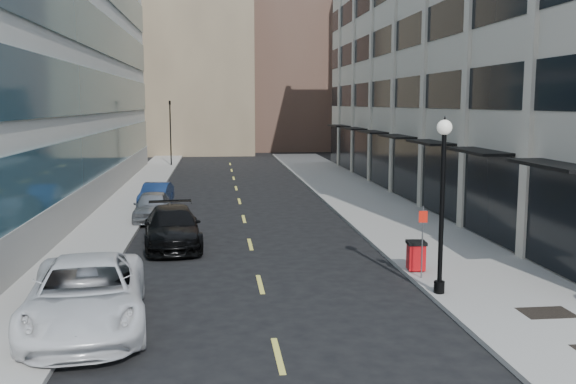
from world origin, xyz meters
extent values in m
cube|color=gray|center=(7.50, 20.00, 0.07)|extent=(5.00, 80.00, 0.15)
cube|color=gray|center=(-6.50, 20.00, 0.07)|extent=(3.00, 80.00, 0.15)
cube|color=#B9B09D|center=(17.00, 27.00, 9.00)|extent=(14.00, 46.00, 18.00)
cube|color=black|center=(10.02, 27.00, 2.00)|extent=(0.18, 46.00, 3.60)
cube|color=black|center=(10.03, 27.00, 6.50)|extent=(0.12, 46.00, 1.80)
cube|color=black|center=(10.03, 27.00, 10.00)|extent=(0.12, 46.00, 1.80)
cube|color=#B9B09D|center=(10.00, 10.00, 9.00)|extent=(0.35, 0.60, 18.00)
cube|color=#B9B09D|center=(10.00, 16.00, 9.00)|extent=(0.35, 0.60, 18.00)
cube|color=#B9B09D|center=(10.00, 22.00, 9.00)|extent=(0.35, 0.60, 18.00)
cube|color=#B9B09D|center=(10.00, 28.00, 9.00)|extent=(0.35, 0.60, 18.00)
cube|color=#B9B09D|center=(10.00, 34.00, 9.00)|extent=(0.35, 0.60, 18.00)
cube|color=#B9B09D|center=(10.00, 40.00, 9.00)|extent=(0.35, 0.60, 18.00)
cube|color=#B9B09D|center=(10.00, 46.00, 9.00)|extent=(0.35, 0.60, 18.00)
cube|color=black|center=(9.35, 7.00, 3.90)|extent=(1.30, 4.00, 0.12)
cube|color=black|center=(9.35, 13.00, 3.90)|extent=(1.30, 4.00, 0.12)
cube|color=black|center=(9.35, 19.00, 3.90)|extent=(1.30, 4.00, 0.12)
cube|color=black|center=(9.35, 25.00, 3.90)|extent=(1.30, 4.00, 0.12)
cube|color=black|center=(9.35, 31.00, 3.90)|extent=(1.30, 4.00, 0.12)
cube|color=black|center=(9.35, 37.00, 3.90)|extent=(1.30, 4.00, 0.12)
cube|color=black|center=(9.35, 43.00, 3.90)|extent=(1.30, 4.00, 0.12)
cube|color=gray|center=(-7.96, 27.00, 0.90)|extent=(0.20, 46.00, 1.80)
cube|color=#295160|center=(-7.97, 27.00, 3.00)|extent=(0.14, 45.60, 2.40)
cube|color=#295160|center=(-7.97, 27.00, 6.50)|extent=(0.14, 45.60, 2.40)
cube|color=#295160|center=(-7.97, 27.00, 10.00)|extent=(0.14, 45.60, 2.40)
cube|color=#8B795B|center=(-4.00, 68.00, 14.00)|extent=(14.00, 18.00, 28.00)
cube|color=brown|center=(8.00, 72.00, 17.00)|extent=(12.00, 16.00, 34.00)
cube|color=#8B795B|center=(-14.00, 78.00, 11.00)|extent=(12.00, 14.00, 22.00)
cube|color=#B9B09D|center=(18.00, 66.00, 10.00)|extent=(10.00, 14.00, 20.00)
cube|color=black|center=(7.60, 3.80, 0.15)|extent=(1.40, 1.00, 0.01)
cube|color=#D8CC4C|center=(0.00, 2.00, 0.01)|extent=(0.15, 2.20, 0.01)
cube|color=#D8CC4C|center=(0.00, 8.00, 0.01)|extent=(0.15, 2.20, 0.01)
cube|color=#D8CC4C|center=(0.00, 14.00, 0.01)|extent=(0.15, 2.20, 0.01)
cube|color=#D8CC4C|center=(0.00, 20.00, 0.01)|extent=(0.15, 2.20, 0.01)
cube|color=#D8CC4C|center=(0.00, 26.00, 0.01)|extent=(0.15, 2.20, 0.01)
cube|color=#D8CC4C|center=(0.00, 32.00, 0.01)|extent=(0.15, 2.20, 0.01)
cube|color=#D8CC4C|center=(0.00, 38.00, 0.01)|extent=(0.15, 2.20, 0.01)
cube|color=#D8CC4C|center=(0.00, 44.00, 0.01)|extent=(0.15, 2.20, 0.01)
cube|color=#D8CC4C|center=(0.00, 50.00, 0.01)|extent=(0.15, 2.20, 0.01)
cylinder|color=black|center=(-5.50, 48.00, 3.00)|extent=(0.12, 0.12, 6.00)
imported|color=black|center=(-5.50, 48.00, 5.99)|extent=(0.66, 0.66, 1.98)
imported|color=silver|center=(-4.80, 4.42, 0.90)|extent=(3.71, 6.76, 1.80)
imported|color=black|center=(-3.20, 14.00, 0.80)|extent=(2.76, 5.71, 1.60)
imported|color=gray|center=(-4.57, 20.02, 0.73)|extent=(1.77, 4.32, 1.47)
imported|color=navy|center=(-4.80, 24.55, 0.67)|extent=(1.81, 4.19, 1.34)
cube|color=#B30B10|center=(5.40, 8.56, 0.65)|extent=(0.61, 0.61, 0.91)
cube|color=black|center=(5.40, 8.56, 1.13)|extent=(0.69, 0.69, 0.11)
cylinder|color=black|center=(5.22, 8.86, 0.25)|extent=(0.05, 0.20, 0.20)
cylinder|color=black|center=(5.58, 8.86, 0.25)|extent=(0.05, 0.20, 0.20)
cylinder|color=black|center=(5.30, 5.94, 0.33)|extent=(0.32, 0.32, 0.36)
cylinder|color=black|center=(5.30, 5.94, 2.68)|extent=(0.14, 0.14, 4.66)
sphere|color=silver|center=(5.30, 5.94, 5.16)|extent=(0.45, 0.45, 0.45)
cone|color=black|center=(5.30, 5.94, 5.41)|extent=(0.12, 0.12, 0.18)
cylinder|color=slate|center=(5.30, 7.65, 1.35)|extent=(0.04, 0.04, 2.40)
cube|color=red|center=(5.30, 7.63, 2.20)|extent=(0.28, 0.08, 0.38)
camera|label=1|loc=(-1.38, -12.27, 5.86)|focal=40.00mm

